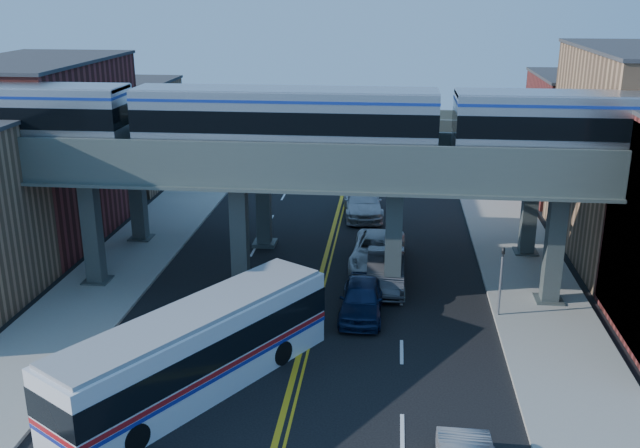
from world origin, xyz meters
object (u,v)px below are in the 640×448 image
at_px(traffic_signal, 501,274).
at_px(transit_bus, 197,351).
at_px(car_lane_b, 385,270).
at_px(car_lane_a, 362,298).
at_px(stop_sign, 310,302).
at_px(transit_train, 285,119).
at_px(car_lane_d, 363,202).
at_px(car_lane_c, 378,251).

height_order(traffic_signal, transit_bus, traffic_signal).
bearing_deg(car_lane_b, transit_bus, -123.51).
relative_size(traffic_signal, car_lane_a, 0.79).
bearing_deg(stop_sign, car_lane_b, 62.13).
relative_size(transit_bus, car_lane_b, 2.20).
xyz_separation_m(traffic_signal, car_lane_a, (-6.67, -0.36, -1.42)).
bearing_deg(transit_bus, stop_sign, -6.41).
bearing_deg(car_lane_b, car_lane_a, -107.20).
relative_size(transit_train, car_lane_d, 7.20).
xyz_separation_m(transit_train, car_lane_c, (4.63, 4.30, -8.34)).
height_order(traffic_signal, car_lane_b, traffic_signal).
xyz_separation_m(transit_train, car_lane_a, (4.03, -2.36, -8.34)).
xyz_separation_m(car_lane_b, car_lane_d, (-1.83, 12.62, 0.00)).
xyz_separation_m(car_lane_a, car_lane_c, (0.60, 6.67, 0.00)).
relative_size(stop_sign, transit_bus, 0.21).
bearing_deg(car_lane_d, stop_sign, -100.83).
xyz_separation_m(transit_train, stop_sign, (1.80, -5.00, -7.46)).
relative_size(traffic_signal, car_lane_c, 0.64).
relative_size(transit_train, traffic_signal, 11.24).
distance_m(car_lane_b, car_lane_c, 3.05).
relative_size(stop_sign, car_lane_d, 0.41).
relative_size(traffic_signal, car_lane_d, 0.64).
xyz_separation_m(transit_bus, car_lane_a, (6.19, 7.57, -0.82)).
bearing_deg(car_lane_a, transit_bus, -128.06).
bearing_deg(transit_bus, car_lane_d, 19.42).
relative_size(car_lane_a, car_lane_c, 0.81).
distance_m(car_lane_a, car_lane_c, 6.69).
distance_m(traffic_signal, car_lane_c, 8.86).
height_order(transit_bus, car_lane_a, transit_bus).
xyz_separation_m(stop_sign, traffic_signal, (8.90, 3.00, 0.54)).
xyz_separation_m(car_lane_b, car_lane_c, (-0.49, 3.01, -0.04)).
height_order(car_lane_a, car_lane_b, car_lane_b).
height_order(car_lane_a, car_lane_d, car_lane_d).
xyz_separation_m(stop_sign, car_lane_b, (3.33, 6.30, -0.83)).
xyz_separation_m(transit_bus, car_lane_b, (7.28, 11.23, -0.78)).
bearing_deg(car_lane_c, transit_train, -134.00).
xyz_separation_m(transit_train, car_lane_d, (3.30, 13.91, -8.29)).
bearing_deg(car_lane_b, transit_train, -166.36).
distance_m(transit_train, car_lane_a, 9.56).
xyz_separation_m(transit_train, transit_bus, (-2.16, -9.93, -7.52)).
bearing_deg(car_lane_a, traffic_signal, 4.32).
height_order(car_lane_c, car_lane_d, car_lane_d).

